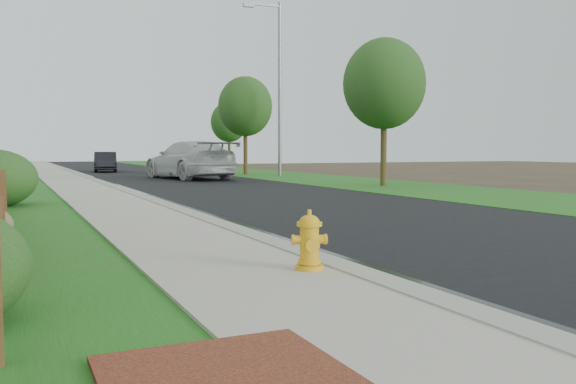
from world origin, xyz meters
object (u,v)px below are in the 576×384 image
dark_car_mid (194,161)px  streetlight (277,79)px  ranch_fence (1,211)px  white_suv (189,160)px  fire_hydrant (309,242)px

dark_car_mid → streetlight: 7.69m
ranch_fence → streetlight: streetlight is taller
streetlight → dark_car_mid: bearing=127.3°
ranch_fence → dark_car_mid: (10.80, 26.78, 0.25)m
ranch_fence → white_suv: size_ratio=2.44×
dark_car_mid → ranch_fence: bearing=79.4°
fire_hydrant → white_suv: (5.47, 25.25, 0.58)m
dark_car_mid → fire_hydrant: bearing=88.0°
fire_hydrant → dark_car_mid: dark_car_mid is taller
fire_hydrant → dark_car_mid: 31.63m
fire_hydrant → ranch_fence: bearing=131.2°
streetlight → fire_hydrant: bearing=-112.8°
fire_hydrant → white_suv: bearing=77.8°
streetlight → ranch_fence: bearing=-123.2°
ranch_fence → streetlight: size_ratio=1.68×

